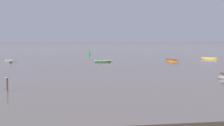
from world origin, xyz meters
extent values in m
ellipsoid|color=orange|center=(1.83, 40.08, 0.16)|extent=(2.57, 4.73, 0.71)
cube|color=brown|center=(1.83, 40.08, 0.46)|extent=(2.45, 4.38, 0.09)
cube|color=brown|center=(1.83, 40.08, 0.35)|extent=(1.41, 0.61, 0.07)
ellipsoid|color=gold|center=(14.19, 45.35, 0.16)|extent=(4.31, 4.20, 0.71)
cube|color=silver|center=(14.19, 45.35, 0.46)|extent=(4.03, 3.93, 0.09)
cube|color=silver|center=(14.19, 45.35, 0.35)|extent=(1.16, 1.20, 0.07)
ellipsoid|color=#23602D|center=(-14.97, 40.08, 0.15)|extent=(4.42, 2.44, 0.66)
cube|color=silver|center=(-14.97, 40.08, 0.43)|extent=(4.09, 2.32, 0.09)
cube|color=silver|center=(-14.97, 40.08, 0.33)|extent=(0.58, 1.32, 0.07)
ellipsoid|color=gray|center=(-36.82, 43.79, 0.16)|extent=(2.51, 4.87, 0.73)
cube|color=silver|center=(-36.82, 43.79, 0.48)|extent=(2.40, 4.50, 0.10)
cube|color=silver|center=(-36.82, 43.79, 0.37)|extent=(1.46, 0.58, 0.07)
cylinder|color=#198C2D|center=(-15.72, 72.14, 0.17)|extent=(0.90, 0.90, 0.70)
cone|color=#198C2D|center=(-15.72, 72.14, 0.87)|extent=(0.72, 0.72, 0.70)
cylinder|color=black|center=(-15.72, 72.14, 1.67)|extent=(0.10, 0.10, 0.90)
cylinder|color=#413323|center=(-29.72, 4.01, 0.71)|extent=(0.18, 0.18, 1.77)
cylinder|color=silver|center=(-29.72, 4.01, 1.53)|extent=(0.22, 0.22, 0.08)
camera|label=1|loc=(-23.46, -29.00, 5.75)|focal=48.04mm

